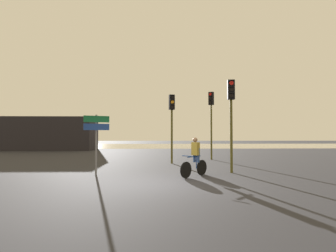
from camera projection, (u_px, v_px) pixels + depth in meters
ground_plane at (158, 184)px, 9.16m from camera, size 120.00×120.00×0.00m
water_strip at (159, 146)px, 39.52m from camera, size 80.00×16.00×0.01m
distant_building at (40, 134)px, 29.14m from camera, size 12.06×4.00×3.63m
traffic_light_near_right at (231, 108)px, 12.00m from camera, size 0.34×0.36×4.25m
traffic_light_center at (172, 115)px, 15.76m from camera, size 0.37×0.39×4.14m
traffic_light_far_right at (211, 113)px, 18.16m from camera, size 0.40×0.42×4.69m
direction_sign_post at (96, 133)px, 11.33m from camera, size 1.01×0.49×2.60m
cyclist at (195, 157)px, 10.85m from camera, size 1.25×1.22×1.62m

